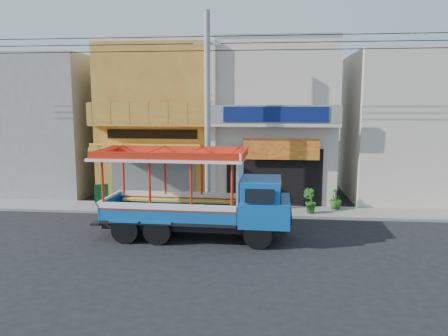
% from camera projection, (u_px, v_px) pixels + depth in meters
% --- Properties ---
extents(ground, '(90.00, 90.00, 0.00)m').
position_uv_depth(ground, '(222.00, 237.00, 16.61)').
color(ground, black).
rests_on(ground, ground).
extents(sidewalk, '(30.00, 2.00, 0.12)m').
position_uv_depth(sidewalk, '(231.00, 210.00, 20.53)').
color(sidewalk, slate).
rests_on(sidewalk, ground).
extents(shophouse_left, '(6.00, 7.50, 8.24)m').
position_uv_depth(shophouse_left, '(166.00, 120.00, 24.24)').
color(shophouse_left, '#AE6826').
rests_on(shophouse_left, ground).
extents(shophouse_right, '(6.00, 6.75, 8.24)m').
position_uv_depth(shophouse_right, '(274.00, 121.00, 23.64)').
color(shophouse_right, beige).
rests_on(shophouse_right, ground).
extents(party_pilaster, '(0.35, 0.30, 8.00)m').
position_uv_depth(party_pilaster, '(212.00, 125.00, 20.89)').
color(party_pilaster, beige).
rests_on(party_pilaster, ground).
extents(filler_building_left, '(6.00, 6.00, 7.60)m').
position_uv_depth(filler_building_left, '(46.00, 125.00, 25.03)').
color(filler_building_left, gray).
rests_on(filler_building_left, ground).
extents(filler_building_right, '(6.00, 6.00, 7.60)m').
position_uv_depth(filler_building_right, '(408.00, 127.00, 23.01)').
color(filler_building_right, beige).
rests_on(filler_building_right, ground).
extents(utility_pole, '(28.00, 0.26, 9.00)m').
position_uv_depth(utility_pole, '(211.00, 104.00, 19.20)').
color(utility_pole, gray).
rests_on(utility_pole, ground).
extents(songthaew_truck, '(7.28, 2.62, 3.37)m').
position_uv_depth(songthaew_truck, '(208.00, 196.00, 16.22)').
color(songthaew_truck, black).
rests_on(songthaew_truck, ground).
extents(green_sign, '(0.65, 0.48, 1.02)m').
position_uv_depth(green_sign, '(102.00, 196.00, 21.37)').
color(green_sign, black).
rests_on(green_sign, sidewalk).
extents(potted_plant_b, '(0.79, 0.76, 1.11)m').
position_uv_depth(potted_plant_b, '(310.00, 201.00, 19.71)').
color(potted_plant_b, '#215618').
rests_on(potted_plant_b, sidewalk).
extents(potted_plant_c, '(0.74, 0.74, 1.03)m').
position_uv_depth(potted_plant_c, '(336.00, 198.00, 20.48)').
color(potted_plant_c, '#215618').
rests_on(potted_plant_c, sidewalk).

